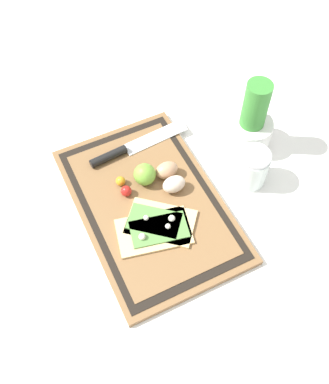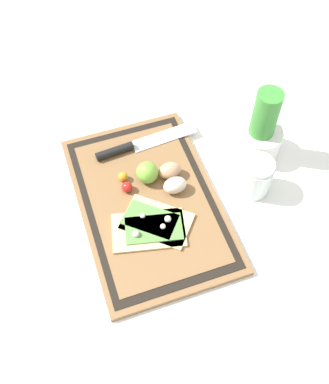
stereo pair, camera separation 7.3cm
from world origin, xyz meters
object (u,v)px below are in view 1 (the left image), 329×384
Objects in this scene: lime at (145,174)px; cherry_tomato_red at (126,191)px; pizza_slice_far at (158,222)px; sauce_jar at (251,169)px; egg_brown at (167,170)px; cherry_tomato_yellow at (120,181)px; pizza_slice_near at (155,231)px; egg_pink at (174,184)px; knife at (123,150)px; herb_pot at (251,125)px.

lime reaches higher than cherry_tomato_red.
pizza_slice_far is 0.27m from sauce_jar.
lime is 0.06m from cherry_tomato_red.
egg_brown is (-0.12, 0.08, 0.02)m from pizza_slice_far.
cherry_tomato_yellow is at bearing -178.90° from cherry_tomato_red.
pizza_slice_near is 0.02m from pizza_slice_far.
egg_pink is 0.13m from cherry_tomato_yellow.
pizza_slice_near is at bearing -43.81° from pizza_slice_far.
knife is 0.17m from egg_pink.
herb_pot is at bearing 72.07° from knife.
pizza_slice_far is 0.11m from egg_pink.
pizza_slice_far is at bearing 136.19° from pizza_slice_near.
lime reaches higher than cherry_tomato_yellow.
lime is 0.30m from herb_pot.
pizza_slice_near is at bearing -6.30° from knife.
herb_pot is 2.05× the size of sauce_jar.
sauce_jar reaches higher than cherry_tomato_red.
cherry_tomato_yellow is at bearing -122.65° from egg_pink.
egg_brown is at bearing -87.26° from herb_pot.
herb_pot is at bearing 93.22° from cherry_tomato_red.
knife is 10.42× the size of cherry_tomato_red.
cherry_tomato_red is (-0.11, -0.03, 0.01)m from pizza_slice_far.
egg_brown is at bearing 77.45° from cherry_tomato_yellow.
sauce_jar is at bearing 63.83° from egg_brown.
herb_pot is at bearing 150.58° from sauce_jar.
egg_pink is at bearing 71.33° from cherry_tomato_red.
pizza_slice_far is 3.19× the size of egg_brown.
knife is at bearing -148.73° from egg_brown.
egg_brown reaches higher than pizza_slice_far.
pizza_slice_near is at bearing -46.62° from egg_pink.
egg_brown is 0.28× the size of herb_pot.
cherry_tomato_red reaches higher than knife.
pizza_slice_near and cherry_tomato_yellow have the same top height.
lime is 0.26m from sauce_jar.
egg_pink is 2.15× the size of cherry_tomato_red.
egg_brown is 0.06m from lime.
pizza_slice_near is 0.13m from egg_pink.
herb_pot is (-0.02, 0.36, 0.04)m from cherry_tomato_red.
knife is at bearing -173.14° from lime.
sauce_jar reaches higher than lime.
knife is at bearing 153.02° from cherry_tomato_yellow.
sauce_jar is at bearing 76.33° from egg_pink.
lime reaches higher than egg_brown.
cherry_tomato_yellow is (-0.16, -0.02, 0.01)m from pizza_slice_near.
cherry_tomato_yellow reaches higher than knife.
sauce_jar is at bearing 74.46° from cherry_tomato_red.
knife is 11.58× the size of cherry_tomato_yellow.
lime is 2.29× the size of cherry_tomato_yellow.
pizza_slice_far is 0.88× the size of herb_pot.
egg_pink reaches higher than pizza_slice_far.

